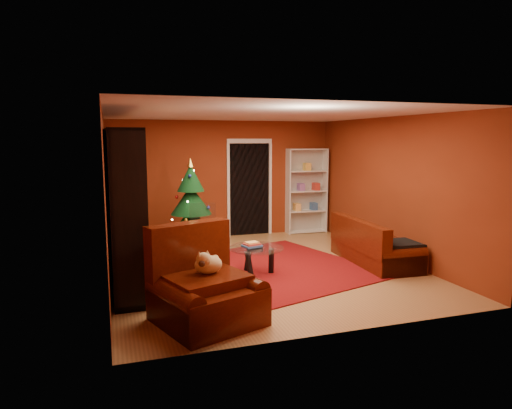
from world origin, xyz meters
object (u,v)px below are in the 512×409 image
object	(u,v)px
white_bookshelf	(307,191)
sofa	(376,241)
christmas_tree	(191,207)
acrylic_chair	(203,236)
gift_box_red	(173,241)
dog	(208,265)
media_unit	(122,206)
armchair	(207,285)
coffee_table	(256,260)
rug	(279,267)
gift_box_green	(205,238)

from	to	relation	value
white_bookshelf	sofa	distance (m)	2.90
christmas_tree	acrylic_chair	size ratio (longest dim) A/B	1.96
gift_box_red	dog	bearing A→B (deg)	-91.47
media_unit	white_bookshelf	xyz separation A→B (m)	(4.22, 2.44, -0.18)
christmas_tree	dog	size ratio (longest dim) A/B	4.61
sofa	acrylic_chair	size ratio (longest dim) A/B	2.00
media_unit	acrylic_chair	world-z (taller)	media_unit
gift_box_red	sofa	world-z (taller)	sofa
white_bookshelf	dog	world-z (taller)	white_bookshelf
gift_box_red	armchair	xyz separation A→B (m)	(-0.13, -4.11, 0.36)
white_bookshelf	sofa	bearing A→B (deg)	-86.10
armchair	gift_box_red	bearing A→B (deg)	68.39
coffee_table	armchair	bearing A→B (deg)	-124.54
media_unit	coffee_table	distance (m)	2.30
media_unit	sofa	world-z (taller)	media_unit
christmas_tree	dog	bearing A→B (deg)	-96.62
white_bookshelf	dog	size ratio (longest dim) A/B	5.06
rug	media_unit	distance (m)	2.81
gift_box_red	acrylic_chair	xyz separation A→B (m)	(0.37, -1.38, 0.36)
christmas_tree	gift_box_green	bearing A→B (deg)	57.48
media_unit	gift_box_red	distance (m)	2.47
white_bookshelf	coffee_table	size ratio (longest dim) A/B	2.27
media_unit	sofa	size ratio (longest dim) A/B	1.62
gift_box_green	gift_box_red	xyz separation A→B (m)	(-0.68, -0.00, -0.01)
gift_box_red	sofa	size ratio (longest dim) A/B	0.12
rug	christmas_tree	world-z (taller)	christmas_tree
armchair	coffee_table	xyz separation A→B (m)	(1.17, 1.69, -0.24)
rug	dog	world-z (taller)	dog
acrylic_chair	white_bookshelf	bearing A→B (deg)	42.59
armchair	white_bookshelf	bearing A→B (deg)	34.08
sofa	acrylic_chair	world-z (taller)	acrylic_chair
armchair	christmas_tree	bearing A→B (deg)	63.27
dog	coffee_table	xyz separation A→B (m)	(1.14, 1.63, -0.47)
white_bookshelf	coffee_table	bearing A→B (deg)	-124.62
armchair	media_unit	bearing A→B (deg)	92.89
rug	sofa	bearing A→B (deg)	-8.28
christmas_tree	gift_box_red	world-z (taller)	christmas_tree
white_bookshelf	armchair	xyz separation A→B (m)	(-3.34, -4.56, -0.51)
armchair	coffee_table	size ratio (longest dim) A/B	1.35
rug	white_bookshelf	distance (m)	3.23
rug	gift_box_green	world-z (taller)	gift_box_green
gift_box_green	dog	world-z (taller)	dog
armchair	sofa	world-z (taller)	armchair
christmas_tree	white_bookshelf	distance (m)	3.10
gift_box_red	white_bookshelf	xyz separation A→B (m)	(3.20, 0.45, 0.87)
coffee_table	gift_box_green	bearing A→B (deg)	98.20
rug	acrylic_chair	distance (m)	1.46
armchair	dog	xyz separation A→B (m)	(0.03, 0.06, 0.23)
gift_box_green	white_bookshelf	world-z (taller)	white_bookshelf
sofa	acrylic_chair	bearing A→B (deg)	73.43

